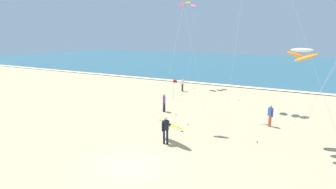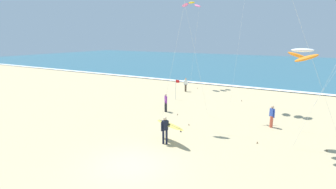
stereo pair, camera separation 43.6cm
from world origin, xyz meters
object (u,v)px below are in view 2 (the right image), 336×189
at_px(bystander_blue_top, 272,116).
at_px(lifeguard_flag, 176,87).
at_px(kite_arc_ivory_mid, 302,55).
at_px(bystander_purple_top, 166,103).
at_px(bystander_white_top, 186,85).
at_px(surfer_lead, 167,127).
at_px(kite_arc_golden_close, 192,5).

relative_size(bystander_blue_top, lifeguard_flag, 0.76).
relative_size(kite_arc_ivory_mid, bystander_blue_top, 3.59).
relative_size(bystander_purple_top, lifeguard_flag, 0.76).
height_order(kite_arc_ivory_mid, bystander_white_top, kite_arc_ivory_mid).
distance_m(bystander_white_top, bystander_purple_top, 8.97).
relative_size(surfer_lead, bystander_blue_top, 1.59).
height_order(kite_arc_golden_close, lifeguard_flag, kite_arc_golden_close).
height_order(surfer_lead, kite_arc_golden_close, kite_arc_golden_close).
xyz_separation_m(kite_arc_ivory_mid, kite_arc_golden_close, (-13.72, 14.63, 4.69)).
bearing_deg(bystander_white_top, bystander_purple_top, -73.86).
xyz_separation_m(surfer_lead, kite_arc_golden_close, (-7.11, 17.64, 9.01)).
bearing_deg(kite_arc_ivory_mid, bystander_white_top, 138.01).
bearing_deg(bystander_white_top, lifeguard_flag, -75.80).
xyz_separation_m(kite_arc_golden_close, lifeguard_flag, (1.99, -7.30, -8.79)).
bearing_deg(bystander_white_top, kite_arc_golden_close, 106.63).
xyz_separation_m(bystander_blue_top, lifeguard_flag, (-9.96, 4.08, 0.45)).
bearing_deg(kite_arc_golden_close, surfer_lead, -68.06).
xyz_separation_m(kite_arc_golden_close, bystander_white_top, (0.93, -3.11, -9.25)).
bearing_deg(bystander_white_top, surfer_lead, -66.97).
bearing_deg(kite_arc_golden_close, bystander_blue_top, -43.59).
bearing_deg(surfer_lead, kite_arc_ivory_mid, 24.51).
bearing_deg(lifeguard_flag, bystander_purple_top, -72.06).
relative_size(surfer_lead, lifeguard_flag, 1.20).
bearing_deg(kite_arc_ivory_mid, lifeguard_flag, 148.02).
distance_m(surfer_lead, bystander_white_top, 15.79).
distance_m(bystander_white_top, lifeguard_flag, 4.34).
bearing_deg(kite_arc_ivory_mid, surfer_lead, -155.49).
bearing_deg(bystander_purple_top, lifeguard_flag, 107.94).
distance_m(bystander_purple_top, lifeguard_flag, 4.68).
bearing_deg(surfer_lead, bystander_purple_top, 121.90).
relative_size(surfer_lead, bystander_white_top, 1.59).
bearing_deg(bystander_blue_top, surfer_lead, -127.73).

